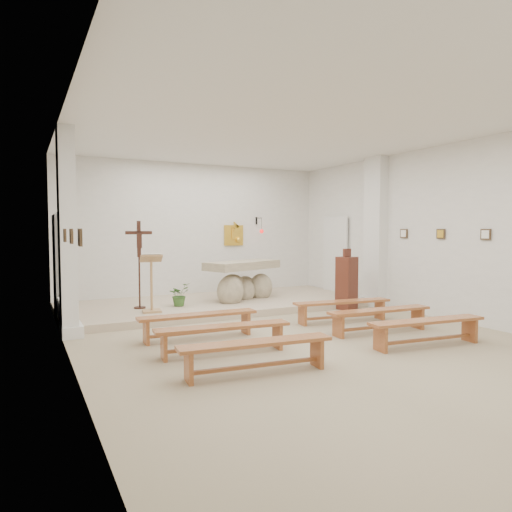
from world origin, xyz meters
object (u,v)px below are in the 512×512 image
bench_left_front (198,320)px  bench_left_second (223,333)px  bench_right_front (342,306)px  altar (242,283)px  donation_pedestal (347,283)px  lectern (151,283)px  bench_right_third (427,326)px  bench_left_third (256,349)px  bench_right_second (380,315)px  crucifix_stand (139,258)px

bench_left_front → bench_left_second: size_ratio=0.99×
bench_left_front → bench_right_front: bearing=2.3°
altar → donation_pedestal: size_ratio=1.50×
donation_pedestal → bench_left_second: (-3.94, -2.14, -0.29)m
bench_left_second → lectern: bearing=101.5°
lectern → bench_left_front: (0.27, -1.95, -0.42)m
lectern → donation_pedestal: 4.31m
lectern → bench_left_front: bearing=-73.4°
bench_right_third → bench_left_third: bearing=-173.4°
bench_right_front → bench_left_third: 3.64m
bench_left_third → bench_right_second: bearing=25.3°
donation_pedestal → bench_left_third: bearing=-155.8°
bench_right_front → crucifix_stand: bearing=151.0°
bench_left_front → bench_right_third: 3.64m
altar → lectern: bearing=175.3°
altar → bench_left_front: 3.37m
crucifix_stand → bench_right_front: bearing=-39.5°
crucifix_stand → bench_left_front: size_ratio=0.92×
bench_left_front → bench_right_front: 2.97m
lectern → bench_left_front: 2.02m
bench_left_front → lectern: bearing=100.2°
bench_left_front → bench_right_third: same height
lectern → bench_left_third: (0.27, -4.05, -0.42)m
crucifix_stand → bench_right_third: bearing=-56.7°
altar → bench_left_third: (-2.06, -4.74, -0.22)m
bench_right_third → altar: bearing=107.4°
lectern → crucifix_stand: crucifix_stand is taller
bench_left_front → bench_right_second: 3.15m
altar → bench_left_third: size_ratio=1.03×
altar → lectern: lectern is taller
bench_right_front → bench_right_second: (0.00, -1.05, 0.00)m
crucifix_stand → bench_left_third: 4.70m
bench_left_front → bench_left_second: 1.05m
altar → bench_left_third: altar is taller
altar → bench_right_front: bearing=-92.3°
crucifix_stand → bench_left_third: crucifix_stand is taller
bench_left_front → bench_right_front: (2.97, -0.00, 0.00)m
bench_right_third → bench_right_front: bearing=96.6°
altar → bench_left_second: altar is taller
altar → bench_right_second: bearing=-97.5°
donation_pedestal → altar: bearing=125.6°
bench_right_second → bench_right_third: size_ratio=1.00×
crucifix_stand → bench_left_second: (0.39, -3.55, -0.90)m
donation_pedestal → bench_left_third: (-3.94, -3.18, -0.29)m
donation_pedestal → bench_left_third: donation_pedestal is taller
lectern → bench_right_front: lectern is taller
donation_pedestal → bench_right_second: (-0.97, -2.14, -0.29)m
crucifix_stand → bench_right_front: (3.36, -2.51, -0.90)m
bench_left_third → altar: bearing=72.4°
altar → bench_left_front: (-2.06, -2.65, -0.22)m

